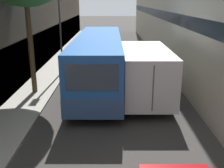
# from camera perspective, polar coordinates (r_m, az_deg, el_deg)

# --- Properties ---
(ground_plane) EXTENTS (150.00, 150.00, 0.00)m
(ground_plane) POSITION_cam_1_polar(r_m,az_deg,el_deg) (16.19, 0.02, -0.52)
(ground_plane) COLOR #33302D
(sidewalk_left) EXTENTS (2.12, 60.00, 0.11)m
(sidewalk_left) POSITION_cam_1_polar(r_m,az_deg,el_deg) (16.76, -15.39, -0.33)
(sidewalk_left) COLOR #9E998E
(sidewalk_left) RESTS_ON ground_plane
(bus) EXTENTS (2.58, 11.28, 3.09)m
(bus) POSITION_cam_1_polar(r_m,az_deg,el_deg) (15.77, -3.04, 5.13)
(bus) COLOR #1E519E
(bus) RESTS_ON ground_plane
(box_truck) EXTENTS (2.34, 7.55, 2.75)m
(box_truck) POSITION_cam_1_polar(r_m,az_deg,el_deg) (14.47, 6.62, 3.38)
(box_truck) COLOR silver
(box_truck) RESTS_ON ground_plane
(panel_van) EXTENTS (1.96, 4.40, 2.07)m
(panel_van) POSITION_cam_1_polar(r_m,az_deg,el_deg) (28.61, -4.27, 9.84)
(panel_van) COLOR silver
(panel_van) RESTS_ON ground_plane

